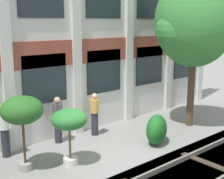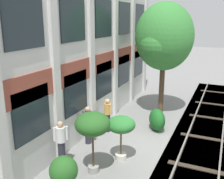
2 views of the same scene
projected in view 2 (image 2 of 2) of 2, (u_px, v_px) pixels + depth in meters
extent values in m
plane|color=gray|center=(146.00, 142.00, 11.31)|extent=(80.00, 80.00, 0.00)
cube|color=silver|center=(85.00, 49.00, 11.43)|extent=(15.72, 0.50, 7.75)
cube|color=brown|center=(91.00, 67.00, 11.53)|extent=(15.72, 0.06, 0.90)
cube|color=silver|center=(55.00, 58.00, 9.01)|extent=(0.36, 0.16, 7.75)
cube|color=silver|center=(91.00, 49.00, 11.31)|extent=(0.36, 0.16, 7.75)
cube|color=silver|center=(116.00, 44.00, 13.61)|extent=(0.36, 0.16, 7.75)
cube|color=silver|center=(133.00, 40.00, 15.92)|extent=(0.36, 0.16, 7.75)
cube|color=silver|center=(145.00, 37.00, 18.22)|extent=(0.36, 0.16, 7.75)
cube|color=#1E282D|center=(32.00, 114.00, 8.30)|extent=(1.68, 0.04, 1.70)
cube|color=#1E282D|center=(76.00, 93.00, 10.61)|extent=(1.68, 0.04, 1.70)
cube|color=#1E282D|center=(104.00, 79.00, 12.91)|extent=(1.68, 0.04, 1.70)
cube|color=#1E282D|center=(124.00, 70.00, 15.21)|extent=(1.68, 0.04, 1.70)
cube|color=#1E282D|center=(138.00, 63.00, 17.51)|extent=(1.68, 0.04, 1.70)
cube|color=#1E282D|center=(24.00, 20.00, 7.53)|extent=(1.68, 0.04, 1.70)
cube|color=#1E282D|center=(73.00, 19.00, 9.83)|extent=(1.68, 0.04, 1.70)
cube|color=#1E282D|center=(104.00, 19.00, 12.13)|extent=(1.68, 0.04, 1.70)
cube|color=#1E282D|center=(125.00, 18.00, 14.44)|extent=(1.68, 0.04, 1.70)
cube|color=#1E282D|center=(140.00, 18.00, 16.74)|extent=(1.68, 0.04, 1.70)
cube|color=#423F3A|center=(201.00, 156.00, 10.45)|extent=(23.72, 2.80, 0.28)
cube|color=slate|center=(221.00, 155.00, 10.11)|extent=(23.72, 0.07, 0.15)
cube|color=slate|center=(183.00, 148.00, 10.68)|extent=(23.72, 0.07, 0.15)
cube|color=#382D23|center=(197.00, 168.00, 9.34)|extent=(0.24, 2.10, 0.03)
cube|color=#382D23|center=(205.00, 138.00, 11.68)|extent=(0.24, 2.10, 0.03)
cube|color=#382D23|center=(210.00, 118.00, 14.02)|extent=(0.24, 2.10, 0.03)
cube|color=#382D23|center=(213.00, 104.00, 16.21)|extent=(0.24, 2.10, 0.03)
cube|color=#382D23|center=(216.00, 92.00, 18.81)|extent=(0.24, 2.10, 0.03)
cylinder|color=#4C3826|center=(162.00, 84.00, 14.54)|extent=(0.28, 0.28, 3.23)
ellipsoid|color=#388438|center=(164.00, 37.00, 13.84)|extent=(3.09, 3.09, 3.59)
sphere|color=#388438|center=(156.00, 45.00, 13.34)|extent=(1.70, 1.70, 1.70)
sphere|color=#388438|center=(171.00, 42.00, 14.53)|extent=(1.70, 1.70, 1.70)
ellipsoid|color=#286023|center=(64.00, 170.00, 7.66)|extent=(0.85, 0.85, 0.87)
cylinder|color=beige|center=(121.00, 156.00, 9.94)|extent=(0.43, 0.43, 0.22)
cylinder|color=brown|center=(121.00, 141.00, 9.76)|extent=(0.07, 0.07, 1.08)
ellipsoid|color=#2D7A33|center=(121.00, 124.00, 9.59)|extent=(1.06, 1.06, 0.60)
cylinder|color=gray|center=(93.00, 169.00, 9.12)|extent=(0.38, 0.38, 0.23)
cylinder|color=#4C3826|center=(93.00, 147.00, 8.90)|extent=(0.07, 0.07, 1.41)
ellipsoid|color=#286023|center=(92.00, 124.00, 8.67)|extent=(1.19, 1.19, 0.79)
cylinder|color=#282833|center=(108.00, 123.00, 12.28)|extent=(0.26, 0.26, 0.87)
cylinder|color=tan|center=(107.00, 109.00, 12.09)|extent=(0.34, 0.34, 0.52)
sphere|color=tan|center=(107.00, 101.00, 11.99)|extent=(0.22, 0.22, 0.22)
cylinder|color=tan|center=(110.00, 110.00, 11.91)|extent=(0.09, 0.09, 0.47)
cylinder|color=tan|center=(105.00, 107.00, 12.26)|extent=(0.09, 0.09, 0.47)
cylinder|color=#282833|center=(88.00, 133.00, 11.12)|extent=(0.26, 0.26, 0.89)
cylinder|color=#4C4C4C|center=(88.00, 118.00, 10.93)|extent=(0.34, 0.34, 0.54)
sphere|color=tan|center=(87.00, 109.00, 10.82)|extent=(0.22, 0.22, 0.22)
cylinder|color=#4C4C4C|center=(92.00, 118.00, 10.81)|extent=(0.09, 0.09, 0.49)
cylinder|color=#4C4C4C|center=(83.00, 116.00, 11.02)|extent=(0.09, 0.09, 0.49)
cylinder|color=#282833|center=(62.00, 153.00, 9.49)|extent=(0.26, 0.26, 0.92)
cylinder|color=silver|center=(61.00, 134.00, 9.29)|extent=(0.34, 0.34, 0.56)
sphere|color=tan|center=(60.00, 124.00, 9.18)|extent=(0.22, 0.22, 0.22)
cylinder|color=silver|center=(54.00, 134.00, 9.23)|extent=(0.09, 0.09, 0.50)
cylinder|color=silver|center=(67.00, 133.00, 9.33)|extent=(0.09, 0.09, 0.50)
ellipsoid|color=#19561E|center=(157.00, 120.00, 12.43)|extent=(1.40, 1.24, 1.03)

